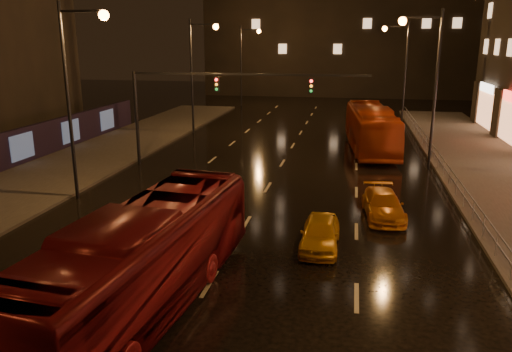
{
  "coord_description": "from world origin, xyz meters",
  "views": [
    {
      "loc": [
        4.56,
        -11.06,
        8.12
      ],
      "look_at": [
        0.62,
        9.26,
        2.5
      ],
      "focal_mm": 35.0,
      "sensor_mm": 36.0,
      "label": 1
    }
  ],
  "objects_px": {
    "bus_red": "(142,260)",
    "bus_curb": "(371,128)",
    "taxi_far": "(383,205)",
    "taxi_near": "(320,233)"
  },
  "relations": [
    {
      "from": "bus_red",
      "to": "bus_curb",
      "type": "distance_m",
      "value": 26.62
    },
    {
      "from": "taxi_near",
      "to": "taxi_far",
      "type": "height_order",
      "value": "taxi_near"
    },
    {
      "from": "taxi_near",
      "to": "taxi_far",
      "type": "relative_size",
      "value": 0.88
    },
    {
      "from": "taxi_far",
      "to": "bus_red",
      "type": "bearing_deg",
      "value": -132.77
    },
    {
      "from": "bus_red",
      "to": "taxi_far",
      "type": "height_order",
      "value": "bus_red"
    },
    {
      "from": "bus_curb",
      "to": "taxi_far",
      "type": "bearing_deg",
      "value": -94.55
    },
    {
      "from": "bus_red",
      "to": "taxi_near",
      "type": "distance_m",
      "value": 7.78
    },
    {
      "from": "taxi_far",
      "to": "bus_curb",
      "type": "bearing_deg",
      "value": 85.37
    },
    {
      "from": "taxi_near",
      "to": "bus_red",
      "type": "bearing_deg",
      "value": -130.51
    },
    {
      "from": "bus_curb",
      "to": "bus_red",
      "type": "bearing_deg",
      "value": -111.73
    }
  ]
}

